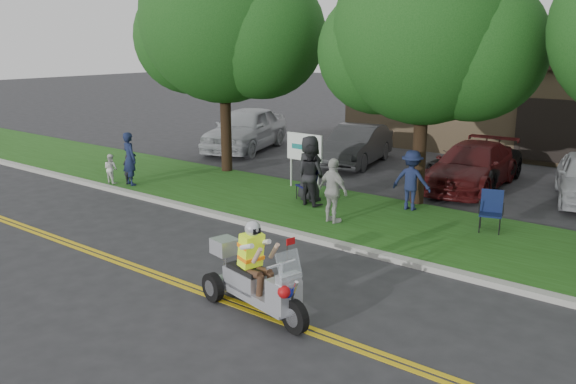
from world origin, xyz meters
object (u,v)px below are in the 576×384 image
Objects in this scene: lawn_chair_b at (491,208)px; spectator_adult_mid at (311,175)px; parked_car_far_left at (246,129)px; trike_scooter at (254,280)px; lawn_chair_a at (310,181)px; parked_car_mid at (472,165)px; parked_car_right at (472,166)px; spectator_adult_right at (333,191)px; parked_car_left at (356,145)px; spectator_adult_left at (130,159)px.

lawn_chair_b is 0.58× the size of spectator_adult_mid.
trike_scooter is at bearing -66.10° from parked_car_far_left.
spectator_adult_mid reaches higher than lawn_chair_a.
trike_scooter reaches higher than parked_car_mid.
parked_car_mid is at bearing 103.90° from parked_car_right.
trike_scooter reaches higher than parked_car_right.
parked_car_mid reaches higher than lawn_chair_a.
trike_scooter is 5.05m from spectator_adult_right.
trike_scooter is at bearing -90.22° from parked_car_mid.
parked_car_far_left is at bearing 170.48° from parked_car_left.
spectator_adult_right is (1.73, -1.39, 0.27)m from lawn_chair_a.
lawn_chair_b is 4.68m from parked_car_right.
spectator_adult_right is 0.34× the size of parked_car_right.
spectator_adult_right is at bearing -161.11° from spectator_adult_left.
spectator_adult_right reaches higher than lawn_chair_b.
lawn_chair_a is at bearing -145.46° from spectator_adult_left.
spectator_adult_right is 7.65m from parked_car_left.
parked_car_far_left reaches higher than parked_car_mid.
parked_car_mid is at bearing -124.88° from spectator_adult_left.
spectator_adult_left is 10.59m from parked_car_mid.
spectator_adult_left is (-10.30, -2.37, 0.27)m from lawn_chair_b.
parked_car_mid is (-0.78, 11.11, 0.08)m from trike_scooter.
spectator_adult_left is 7.09m from spectator_adult_right.
lawn_chair_b is at bearing -153.08° from spectator_adult_left.
lawn_chair_a is 0.18× the size of parked_car_far_left.
parked_car_far_left is (-1.68, 7.03, -0.03)m from spectator_adult_left.
spectator_adult_right is at bearing -74.84° from parked_car_left.
parked_car_left is 0.92× the size of parked_car_right.
lawn_chair_a is 0.98× the size of lawn_chair_b.
parked_car_far_left reaches higher than parked_car_right.
trike_scooter reaches higher than lawn_chair_a.
lawn_chair_b reaches higher than lawn_chair_a.
parked_car_left is at bearing -48.99° from spectator_adult_right.
spectator_adult_left reaches higher than parked_car_right.
parked_car_right is (2.46, 4.93, -0.25)m from spectator_adult_mid.
spectator_adult_left is 0.99× the size of spectator_adult_mid.
trike_scooter is at bearing 168.60° from spectator_adult_left.
trike_scooter is at bearing -91.15° from parked_car_right.
spectator_adult_right is at bearing -55.41° from parked_car_far_left.
parked_car_mid is (-2.33, 4.60, -0.01)m from lawn_chair_b.
spectator_adult_left is (-5.33, -2.00, 0.28)m from lawn_chair_a.
parked_car_far_left is 1.15× the size of parked_car_mid.
parked_car_mid is 0.48m from parked_car_right.
spectator_adult_left is 10.41m from parked_car_right.
trike_scooter is 15.29m from parked_car_far_left.
spectator_adult_left is at bearing -128.16° from parked_car_left.
parked_car_far_left is 1.10× the size of parked_car_right.
lawn_chair_b is at bearing -40.37° from parked_car_far_left.
lawn_chair_a is 5.30m from parked_car_right.
lawn_chair_a is 0.20× the size of parked_car_right.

